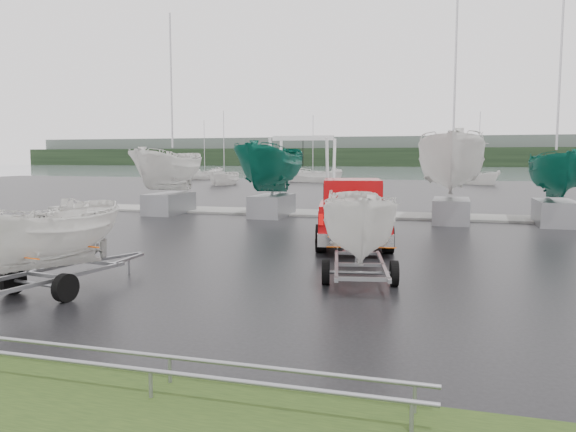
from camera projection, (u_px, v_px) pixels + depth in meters
The scene contains 18 objects.
ground_plane at pixel (198, 254), 17.46m from camera, with size 120.00×120.00×0.00m, color black.
lake at pixel (413, 172), 112.90m from camera, with size 300.00×300.00×0.00m, color gray.
dock at pixel (304, 213), 29.86m from camera, with size 30.00×3.00×0.12m, color gray.
treeline at pixel (428, 157), 179.40m from camera, with size 300.00×8.00×6.00m, color black.
far_hill at pixel (430, 151), 186.82m from camera, with size 300.00×6.00×10.00m, color #4C5651.
pickup_truck at pixel (353, 209), 20.06m from camera, with size 3.47×6.90×2.19m.
trailer_hitched at pixel (361, 168), 13.12m from camera, with size 2.05×3.76×5.10m.
trailer_parked at pixel (41, 177), 11.94m from camera, with size 1.89×3.75×4.74m.
boat_hoist at pixel (303, 163), 29.60m from camera, with size 3.30×2.18×4.12m.
keelboat_0 at pixel (168, 144), 29.49m from camera, with size 2.34×3.20×10.51m.
keelboat_1 at pixel (272, 135), 28.05m from camera, with size 2.59×3.20×7.98m.
keelboat_2 at pixel (454, 119), 25.36m from camera, with size 2.97×3.20×11.16m.
keelboat_3 at pixel (558, 148), 24.54m from camera, with size 2.17×3.20×10.33m.
mast_rack_2 at pixel (160, 364), 7.24m from camera, with size 7.00×0.56×0.06m.
moored_boat_0 at pixel (224, 185), 61.24m from camera, with size 2.49×2.56×11.21m.
moored_boat_1 at pixel (313, 182), 67.63m from camera, with size 3.39×3.33×11.79m.
moored_boat_2 at pixel (478, 184), 62.14m from camera, with size 3.49×3.51×11.28m.
moored_boat_4 at pixel (205, 179), 76.59m from camera, with size 3.16×3.19×11.16m.
Camera 1 is at (7.55, -15.75, 3.00)m, focal length 35.00 mm.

